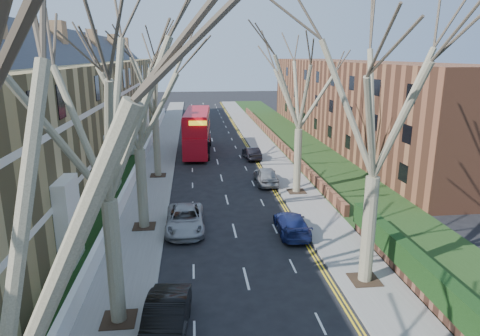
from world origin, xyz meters
name	(u,v)px	position (x,y,z in m)	size (l,w,h in m)	color
pavement_left	(163,150)	(-6.00, 39.00, 0.06)	(3.00, 102.00, 0.12)	slate
pavement_right	(265,148)	(6.00, 39.00, 0.06)	(3.00, 102.00, 0.12)	slate
terrace_left	(71,113)	(-13.65, 31.00, 5.53)	(9.70, 78.00, 13.60)	olive
flats_right	(349,101)	(17.46, 43.00, 4.98)	(13.97, 54.00, 10.00)	brown
front_wall_left	(140,163)	(-7.65, 31.00, 0.62)	(0.30, 78.00, 1.00)	white
grass_verge_right	(302,146)	(10.50, 39.00, 0.15)	(6.00, 102.00, 0.06)	#1D3814
tree_left_mid	(100,90)	(-5.70, 6.00, 9.56)	(10.50, 10.50, 14.71)	#69624B
tree_left_far	(135,82)	(-5.70, 16.00, 9.24)	(10.15, 10.15, 14.22)	#69624B
tree_left_dist	(153,69)	(-5.70, 28.00, 9.56)	(10.50, 10.50, 14.71)	#69624B
tree_right_mid	(381,84)	(5.70, 8.00, 9.56)	(10.50, 10.50, 14.71)	#69624B
tree_right_far	(301,76)	(5.70, 22.00, 9.24)	(10.15, 10.15, 14.22)	#69624B
double_decker_bus	(197,133)	(-1.94, 37.39, 2.29)	(3.36, 11.29, 4.66)	#AE0C19
car_left_mid	(166,321)	(-3.69, 4.77, 0.76)	(1.61, 4.61, 1.52)	black
car_left_far	(185,219)	(-3.08, 15.46, 0.71)	(2.35, 5.10, 1.42)	#96979B
car_right_near	(292,224)	(3.50, 14.18, 0.64)	(1.80, 4.43, 1.29)	navy
car_right_mid	(266,175)	(3.69, 24.76, 0.75)	(1.76, 4.37, 1.49)	gray
car_right_far	(252,153)	(3.70, 33.85, 0.64)	(1.35, 3.86, 1.27)	black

